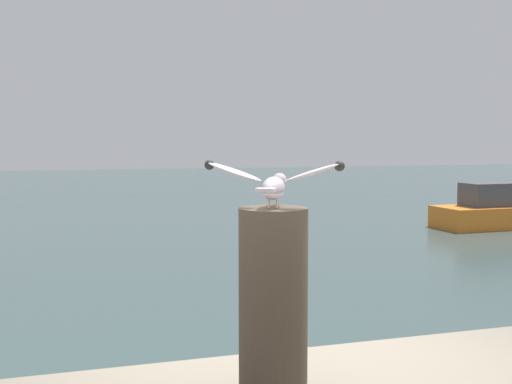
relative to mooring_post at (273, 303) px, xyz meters
The scene contains 2 objects.
mooring_post is the anchor object (origin of this frame).
seagull 0.53m from the mooring_post, 59.11° to the left, with size 0.57×0.41×0.21m.
Camera 1 is at (-1.17, -3.18, 2.72)m, focal length 44.95 mm.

